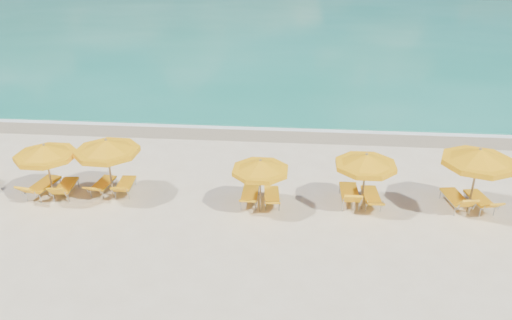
{
  "coord_description": "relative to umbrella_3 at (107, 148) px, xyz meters",
  "views": [
    {
      "loc": [
        1.51,
        -15.88,
        9.35
      ],
      "look_at": [
        0.0,
        1.5,
        1.2
      ],
      "focal_mm": 35.0,
      "sensor_mm": 36.0,
      "label": 1
    }
  ],
  "objects": [
    {
      "name": "ground_plane",
      "position": [
        5.36,
        -0.23,
        -2.08
      ],
      "size": [
        120.0,
        120.0,
        0.0
      ],
      "primitive_type": "plane",
      "color": "beige"
    },
    {
      "name": "ocean",
      "position": [
        5.36,
        47.77,
        -2.08
      ],
      "size": [
        120.0,
        80.0,
        0.3
      ],
      "primitive_type": "cube",
      "color": "#167E66",
      "rests_on": "ground"
    },
    {
      "name": "whitecap_near",
      "position": [
        -0.64,
        16.77,
        -2.08
      ],
      "size": [
        14.0,
        0.36,
        0.05
      ],
      "primitive_type": "cube",
      "color": "white",
      "rests_on": "ground"
    },
    {
      "name": "umbrella_2",
      "position": [
        -2.22,
        -0.29,
        -0.14
      ],
      "size": [
        2.9,
        2.9,
        2.28
      ],
      "rotation": [
        0.0,
        0.0,
        0.36
      ],
      "color": "#987A4C",
      "rests_on": "ground"
    },
    {
      "name": "umbrella_3",
      "position": [
        0.0,
        0.0,
        0.0
      ],
      "size": [
        3.07,
        3.07,
        2.44
      ],
      "rotation": [
        0.0,
        0.0,
        0.34
      ],
      "color": "#987A4C",
      "rests_on": "ground"
    },
    {
      "name": "lounger_4_right",
      "position": [
        6.05,
        0.05,
        -1.87
      ],
      "size": [
        0.71,
        1.78,
        0.65
      ],
      "rotation": [
        0.0,
        0.0,
        0.09
      ],
      "color": "#A5A8AD",
      "rests_on": "ground"
    },
    {
      "name": "wet_sand_band",
      "position": [
        5.36,
        7.17,
        -2.08
      ],
      "size": [
        120.0,
        2.6,
        0.01
      ],
      "primitive_type": "cube",
      "color": "tan",
      "rests_on": "ground"
    },
    {
      "name": "lounger_5_left",
      "position": [
        8.92,
        0.36,
        -1.83
      ],
      "size": [
        0.71,
        1.95,
        0.94
      ],
      "rotation": [
        0.0,
        0.0,
        0.01
      ],
      "color": "#A5A8AD",
      "rests_on": "ground"
    },
    {
      "name": "lounger_4_left",
      "position": [
        5.24,
        0.03,
        -1.85
      ],
      "size": [
        0.63,
        1.86,
        0.75
      ],
      "rotation": [
        0.0,
        0.0,
        0.0
      ],
      "color": "#A5A8AD",
      "rests_on": "ground"
    },
    {
      "name": "whitecap_far",
      "position": [
        13.36,
        23.77,
        -2.08
      ],
      "size": [
        18.0,
        0.3,
        0.05
      ],
      "primitive_type": "cube",
      "color": "white",
      "rests_on": "ground"
    },
    {
      "name": "lounger_2_left",
      "position": [
        -2.75,
        -0.01,
        -1.83
      ],
      "size": [
        0.94,
        2.0,
        0.91
      ],
      "rotation": [
        0.0,
        0.0,
        -0.16
      ],
      "color": "#A5A8AD",
      "rests_on": "ground"
    },
    {
      "name": "lounger_3_right",
      "position": [
        0.36,
        0.41,
        -1.86
      ],
      "size": [
        0.68,
        1.74,
        0.77
      ],
      "rotation": [
        0.0,
        0.0,
        0.07
      ],
      "color": "#A5A8AD",
      "rests_on": "ground"
    },
    {
      "name": "foam_line",
      "position": [
        5.36,
        7.97,
        -2.08
      ],
      "size": [
        120.0,
        1.2,
        0.03
      ],
      "primitive_type": "cube",
      "color": "white",
      "rests_on": "ground"
    },
    {
      "name": "umbrella_6",
      "position": [
        13.15,
        0.02,
        0.11
      ],
      "size": [
        2.69,
        2.69,
        2.56
      ],
      "rotation": [
        0.0,
        0.0,
        0.07
      ],
      "color": "#987A4C",
      "rests_on": "ground"
    },
    {
      "name": "lounger_2_right",
      "position": [
        -1.85,
        0.01,
        -1.85
      ],
      "size": [
        0.76,
        1.81,
        0.86
      ],
      "rotation": [
        0.0,
        0.0,
        0.09
      ],
      "color": "#A5A8AD",
      "rests_on": "ground"
    },
    {
      "name": "lounger_5_right",
      "position": [
        9.72,
        0.33,
        -1.86
      ],
      "size": [
        0.67,
        1.85,
        0.65
      ],
      "rotation": [
        0.0,
        0.0,
        0.05
      ],
      "color": "#A5A8AD",
      "rests_on": "ground"
    },
    {
      "name": "umbrella_5",
      "position": [
        9.34,
        -0.07,
        -0.15
      ],
      "size": [
        2.91,
        2.91,
        2.25
      ],
      "rotation": [
        0.0,
        0.0,
        -0.39
      ],
      "color": "#987A4C",
      "rests_on": "ground"
    },
    {
      "name": "lounger_3_left",
      "position": [
        -0.53,
        0.4,
        -1.87
      ],
      "size": [
        0.73,
        1.74,
        0.72
      ],
      "rotation": [
        0.0,
        0.0,
        -0.11
      ],
      "color": "#A5A8AD",
      "rests_on": "ground"
    },
    {
      "name": "umbrella_4",
      "position": [
        5.67,
        -0.54,
        -0.29
      ],
      "size": [
        2.68,
        2.68,
        2.09
      ],
      "rotation": [
        0.0,
        0.0,
        0.38
      ],
      "color": "#987A4C",
      "rests_on": "ground"
    },
    {
      "name": "lounger_6_right",
      "position": [
        13.64,
        0.36,
        -1.86
      ],
      "size": [
        0.93,
        1.85,
        0.8
      ],
      "rotation": [
        0.0,
        0.0,
        0.2
      ],
      "color": "#A5A8AD",
      "rests_on": "ground"
    },
    {
      "name": "lounger_6_left",
      "position": [
        12.77,
        0.35,
        -1.84
      ],
      "size": [
        0.91,
        1.87,
        0.9
      ],
      "rotation": [
        0.0,
        0.0,
        0.17
      ],
      "color": "#A5A8AD",
      "rests_on": "ground"
    }
  ]
}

